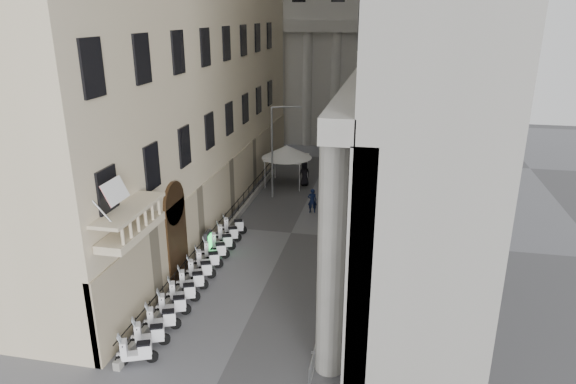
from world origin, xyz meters
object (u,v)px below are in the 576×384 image
at_px(pedestrian_a, 312,201).
at_px(pedestrian_b, 338,174).
at_px(info_kiosk, 208,244).
at_px(scooter_0, 138,364).
at_px(security_tent, 286,152).
at_px(street_lamp, 275,145).

height_order(pedestrian_a, pedestrian_b, pedestrian_a).
bearing_deg(pedestrian_a, info_kiosk, 45.98).
relative_size(scooter_0, security_tent, 0.35).
height_order(info_kiosk, pedestrian_a, pedestrian_a).
relative_size(security_tent, street_lamp, 0.58).
bearing_deg(security_tent, pedestrian_a, -61.95).
relative_size(scooter_0, pedestrian_b, 0.95).
height_order(street_lamp, pedestrian_a, street_lamp).
height_order(street_lamp, info_kiosk, street_lamp).
distance_m(scooter_0, security_tent, 24.81).
xyz_separation_m(scooter_0, info_kiosk, (-0.53, 10.13, 0.82)).
height_order(info_kiosk, pedestrian_b, info_kiosk).
bearing_deg(pedestrian_a, security_tent, -75.34).
bearing_deg(scooter_0, security_tent, -24.78).
bearing_deg(security_tent, street_lamp, -92.39).
bearing_deg(security_tent, scooter_0, -92.79).
bearing_deg(pedestrian_b, pedestrian_a, 99.28).
bearing_deg(pedestrian_b, street_lamp, 63.29).
bearing_deg(info_kiosk, security_tent, 82.44).
distance_m(security_tent, pedestrian_b, 4.97).
bearing_deg(street_lamp, info_kiosk, -119.25).
bearing_deg(security_tent, info_kiosk, -96.82).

